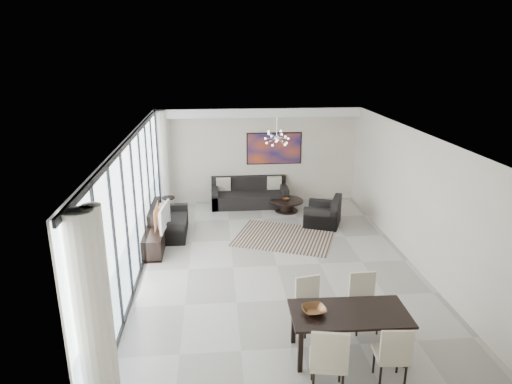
{
  "coord_description": "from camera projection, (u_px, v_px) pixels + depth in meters",
  "views": [
    {
      "loc": [
        -1.28,
        -8.97,
        4.57
      ],
      "look_at": [
        -0.33,
        1.44,
        1.25
      ],
      "focal_mm": 32.0,
      "sensor_mm": 36.0,
      "label": 1
    }
  ],
  "objects": [
    {
      "name": "dining_chair_se",
      "position": [
        393.0,
        352.0,
        6.29
      ],
      "size": [
        0.48,
        0.48,
        0.97
      ],
      "color": "beige",
      "rests_on": "floor"
    },
    {
      "name": "rug",
      "position": [
        284.0,
        237.0,
        11.5
      ],
      "size": [
        2.86,
        2.55,
        0.01
      ],
      "primitive_type": "cube",
      "rotation": [
        0.0,
        0.0,
        -0.37
      ],
      "color": "black",
      "rests_on": "floor"
    },
    {
      "name": "bowl_dining",
      "position": [
        314.0,
        310.0,
        6.87
      ],
      "size": [
        0.4,
        0.4,
        0.09
      ],
      "primitive_type": "imported",
      "rotation": [
        0.0,
        0.0,
        0.13
      ],
      "color": "brown",
      "rests_on": "dining_table"
    },
    {
      "name": "dining_table",
      "position": [
        349.0,
        317.0,
        6.92
      ],
      "size": [
        1.81,
        0.94,
        0.75
      ],
      "color": "black",
      "rests_on": "floor"
    },
    {
      "name": "tv_console",
      "position": [
        155.0,
        239.0,
        10.78
      ],
      "size": [
        0.45,
        1.6,
        0.5
      ],
      "primitive_type": "cube",
      "color": "black",
      "rests_on": "floor"
    },
    {
      "name": "dining_chair_ne",
      "position": [
        363.0,
        297.0,
        7.68
      ],
      "size": [
        0.46,
        0.46,
        0.97
      ],
      "color": "beige",
      "rests_on": "floor"
    },
    {
      "name": "dining_chair_sw",
      "position": [
        329.0,
        358.0,
        6.07
      ],
      "size": [
        0.58,
        0.58,
        1.08
      ],
      "color": "beige",
      "rests_on": "floor"
    },
    {
      "name": "dining_chair_nw",
      "position": [
        309.0,
        300.0,
        7.63
      ],
      "size": [
        0.5,
        0.5,
        0.93
      ],
      "color": "beige",
      "rests_on": "floor"
    },
    {
      "name": "soffit",
      "position": [
        258.0,
        112.0,
        13.25
      ],
      "size": [
        5.98,
        0.4,
        0.26
      ],
      "primitive_type": "cube",
      "color": "white",
      "rests_on": "room_shell"
    },
    {
      "name": "television",
      "position": [
        161.0,
        217.0,
        10.67
      ],
      "size": [
        0.24,
        0.99,
        0.57
      ],
      "primitive_type": "imported",
      "rotation": [
        0.0,
        0.0,
        1.46
      ],
      "color": "gray",
      "rests_on": "tv_console"
    },
    {
      "name": "sofa_main",
      "position": [
        249.0,
        196.0,
        13.76
      ],
      "size": [
        2.27,
        0.93,
        0.83
      ],
      "color": "black",
      "rests_on": "floor"
    },
    {
      "name": "room_shell",
      "position": [
        300.0,
        202.0,
        9.61
      ],
      "size": [
        6.0,
        9.0,
        2.9
      ],
      "color": "#A8A39B",
      "rests_on": "ground"
    },
    {
      "name": "painting",
      "position": [
        274.0,
        148.0,
        13.79
      ],
      "size": [
        1.68,
        0.04,
        0.98
      ],
      "primitive_type": "cube",
      "color": "#BE451A",
      "rests_on": "room_shell"
    },
    {
      "name": "loveseat",
      "position": [
        168.0,
        224.0,
        11.62
      ],
      "size": [
        0.87,
        1.55,
        0.78
      ],
      "color": "black",
      "rests_on": "floor"
    },
    {
      "name": "coffee_table",
      "position": [
        287.0,
        205.0,
        13.28
      ],
      "size": [
        0.96,
        0.96,
        0.34
      ],
      "color": "black",
      "rests_on": "floor"
    },
    {
      "name": "chandelier",
      "position": [
        277.0,
        138.0,
        11.69
      ],
      "size": [
        0.66,
        0.66,
        0.71
      ],
      "color": "silver",
      "rests_on": "room_shell"
    },
    {
      "name": "side_table",
      "position": [
        169.0,
        203.0,
        13.01
      ],
      "size": [
        0.37,
        0.37,
        0.5
      ],
      "color": "black",
      "rests_on": "floor"
    },
    {
      "name": "bowl_coffee",
      "position": [
        286.0,
        199.0,
        13.21
      ],
      "size": [
        0.24,
        0.24,
        0.06
      ],
      "primitive_type": "imported",
      "rotation": [
        0.0,
        0.0,
        -0.16
      ],
      "color": "brown",
      "rests_on": "coffee_table"
    },
    {
      "name": "window_wall",
      "position": [
        139.0,
        206.0,
        9.32
      ],
      "size": [
        0.37,
        8.95,
        2.9
      ],
      "color": "white",
      "rests_on": "floor"
    },
    {
      "name": "armchair",
      "position": [
        324.0,
        215.0,
        12.24
      ],
      "size": [
        1.17,
        1.19,
        0.78
      ],
      "color": "black",
      "rests_on": "floor"
    }
  ]
}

